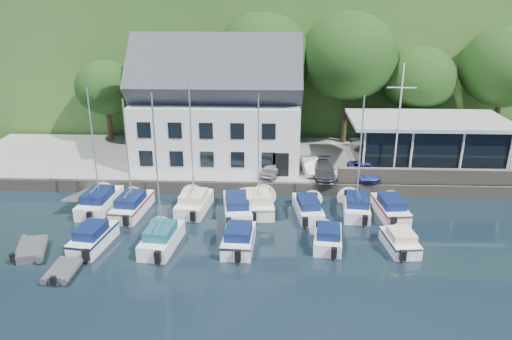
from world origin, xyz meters
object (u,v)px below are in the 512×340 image
object	(u,v)px
boat_r2_4	(400,239)
dinghy_0	(31,248)
boat_r1_2	(192,151)
car_dgrey	(324,170)
boat_r2_0	(93,235)
boat_r2_3	(328,236)
club_pavilion	(426,142)
boat_r1_0	(94,148)
boat_r1_6	(360,156)
boat_r1_1	(127,152)
boat_r1_3	(237,205)
dinghy_1	(63,269)
boat_r1_4	(258,151)
flagpole	(398,123)
car_blue	(364,170)
car_silver	(272,168)
boat_r1_5	(308,206)
boat_r1_7	(390,206)
boat_r2_2	(239,236)
boat_r2_1	(157,177)
harbor_building	(218,112)

from	to	relation	value
boat_r2_4	dinghy_0	xyz separation A→B (m)	(-22.96, -1.47, -0.30)
boat_r1_2	car_dgrey	bearing A→B (deg)	31.87
boat_r2_0	boat_r2_3	bearing A→B (deg)	11.14
club_pavilion	boat_r1_0	bearing A→B (deg)	-162.30
boat_r1_6	boat_r1_1	bearing A→B (deg)	-171.92
boat_r1_3	dinghy_1	distance (m)	12.70
boat_r1_2	boat_r1_4	world-z (taller)	boat_r1_4
boat_r1_0	car_dgrey	bearing A→B (deg)	19.85
boat_r1_4	car_dgrey	bearing A→B (deg)	35.80
club_pavilion	flagpole	bearing A→B (deg)	-132.81
boat_r1_0	boat_r1_6	size ratio (longest dim) A/B	1.09
car_blue	boat_r1_3	xyz separation A→B (m)	(-9.95, -5.39, -0.85)
car_silver	car_dgrey	xyz separation A→B (m)	(4.24, -0.31, 0.02)
boat_r1_5	boat_r1_6	size ratio (longest dim) A/B	0.70
car_blue	boat_r1_7	world-z (taller)	car_blue
car_silver	boat_r1_2	world-z (taller)	boat_r1_2
car_silver	boat_r1_0	distance (m)	14.02
club_pavilion	boat_r1_7	world-z (taller)	club_pavilion
flagpole	boat_r2_3	xyz separation A→B (m)	(-6.10, -9.48, -4.95)
car_blue	dinghy_1	distance (m)	23.87
car_blue	boat_r1_2	size ratio (longest dim) A/B	0.39
car_blue	boat_r1_1	size ratio (longest dim) A/B	0.38
car_dgrey	boat_r1_2	size ratio (longest dim) A/B	0.45
boat_r2_0	boat_r2_2	world-z (taller)	boat_r2_0
flagpole	boat_r2_2	distance (m)	16.18
boat_r2_4	boat_r1_1	bearing A→B (deg)	158.66
boat_r1_4	dinghy_1	world-z (taller)	boat_r1_4
car_blue	boat_r2_3	size ratio (longest dim) A/B	0.71
boat_r1_6	boat_r1_4	bearing A→B (deg)	-174.75
boat_r2_3	boat_r1_0	bearing A→B (deg)	169.16
boat_r1_7	boat_r2_3	bearing A→B (deg)	-142.97
car_blue	boat_r2_1	size ratio (longest dim) A/B	0.37
flagpole	boat_r1_7	size ratio (longest dim) A/B	1.51
harbor_building	club_pavilion	bearing A→B (deg)	-1.59
harbor_building	boat_r1_7	xyz separation A→B (m)	(13.37, -9.09, -4.58)
boat_r1_2	boat_r1_5	bearing A→B (deg)	4.05
boat_r1_1	boat_r1_5	bearing A→B (deg)	7.25
harbor_building	boat_r1_5	bearing A→B (deg)	-50.58
club_pavilion	boat_r1_2	world-z (taller)	boat_r1_2
harbor_building	flagpole	distance (m)	15.16
boat_r1_4	club_pavilion	bearing A→B (deg)	24.05
car_dgrey	boat_r2_1	world-z (taller)	boat_r2_1
car_dgrey	boat_r2_4	xyz separation A→B (m)	(3.97, -9.94, -0.93)
boat_r1_6	boat_r2_4	bearing A→B (deg)	-64.32
car_silver	boat_r1_1	world-z (taller)	boat_r1_1
car_silver	boat_r1_0	bearing A→B (deg)	-142.43
boat_r1_0	boat_r2_3	distance (m)	17.60
car_blue	boat_r1_5	xyz separation A→B (m)	(-4.83, -5.20, -0.93)
boat_r2_0	dinghy_1	world-z (taller)	boat_r2_0
harbor_building	boat_r1_3	distance (m)	10.60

